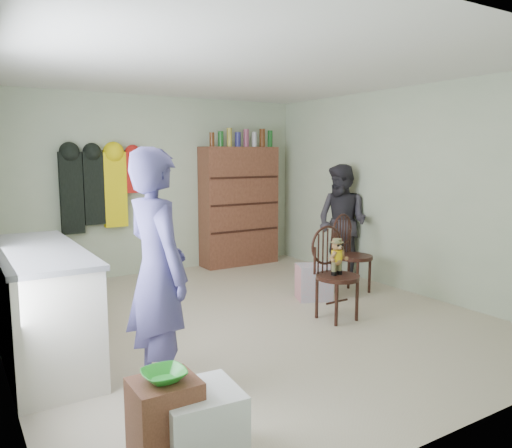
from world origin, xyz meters
TOP-DOWN VIEW (x-y plane):
  - ground_plane at (0.00, 0.00)m, footprint 5.00×5.00m
  - room_walls at (0.00, 0.53)m, footprint 5.00×5.00m
  - counter at (-1.95, 0.00)m, footprint 0.64×1.86m
  - stool at (-1.63, -1.90)m, footprint 0.35×0.30m
  - bowl at (-1.63, -1.90)m, footprint 0.23×0.23m
  - plastic_tub at (-1.44, -1.93)m, footprint 0.46×0.44m
  - chair_front at (0.79, -0.46)m, footprint 0.44×0.44m
  - chair_far at (1.60, 0.20)m, footprint 0.53×0.53m
  - striped_bag at (1.04, 0.19)m, footprint 0.48×0.43m
  - person_left at (-1.33, -1.04)m, footprint 0.48×0.67m
  - person_right at (1.98, 0.77)m, footprint 0.74×0.87m
  - dresser at (1.25, 2.30)m, footprint 1.20×0.39m
  - coat_rack at (-0.83, 2.38)m, footprint 1.42×0.12m

SIDE VIEW (x-z plane):
  - ground_plane at x=0.00m, z-range 0.00..0.00m
  - plastic_tub at x=-1.44m, z-range 0.00..0.41m
  - striped_bag at x=1.04m, z-range 0.00..0.41m
  - stool at x=-1.63m, z-range 0.00..0.50m
  - counter at x=-1.95m, z-range 0.00..0.94m
  - chair_far at x=1.60m, z-range 0.04..1.00m
  - bowl at x=-1.63m, z-range 0.50..0.56m
  - chair_front at x=0.79m, z-range 0.07..1.03m
  - person_right at x=1.98m, z-range 0.00..1.56m
  - person_left at x=-1.33m, z-range 0.00..1.74m
  - dresser at x=1.25m, z-range -0.12..1.95m
  - coat_rack at x=-0.83m, z-range 0.70..1.80m
  - room_walls at x=0.00m, z-range -0.92..4.08m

